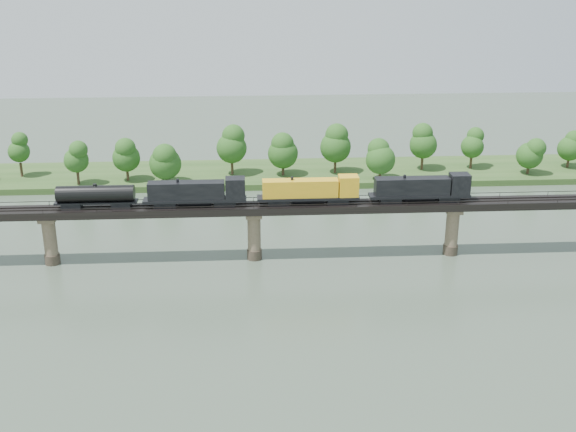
{
  "coord_description": "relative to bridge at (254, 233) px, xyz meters",
  "views": [
    {
      "loc": [
        -1.32,
        -103.27,
        58.9
      ],
      "look_at": [
        6.76,
        30.0,
        9.0
      ],
      "focal_mm": 45.0,
      "sensor_mm": 36.0,
      "label": 1
    }
  ],
  "objects": [
    {
      "name": "bridge_superstructure",
      "position": [
        0.0,
        0.0,
        6.33
      ],
      "size": [
        220.0,
        4.9,
        0.75
      ],
      "color": "black",
      "rests_on": "bridge"
    },
    {
      "name": "ground",
      "position": [
        0.0,
        -30.0,
        -5.46
      ],
      "size": [
        400.0,
        400.0,
        0.0
      ],
      "primitive_type": "plane",
      "color": "#374637",
      "rests_on": "ground"
    },
    {
      "name": "far_bank",
      "position": [
        0.0,
        55.0,
        -4.66
      ],
      "size": [
        300.0,
        24.0,
        1.6
      ],
      "primitive_type": "cube",
      "color": "#2B491D",
      "rests_on": "ground"
    },
    {
      "name": "bridge",
      "position": [
        0.0,
        0.0,
        0.0
      ],
      "size": [
        236.0,
        30.0,
        11.5
      ],
      "color": "#473A2D",
      "rests_on": "ground"
    },
    {
      "name": "freight_train",
      "position": [
        3.53,
        -0.0,
        8.7
      ],
      "size": [
        81.03,
        3.16,
        5.58
      ],
      "color": "black",
      "rests_on": "bridge"
    },
    {
      "name": "far_treeline",
      "position": [
        -8.21,
        50.52,
        3.37
      ],
      "size": [
        289.06,
        17.54,
        13.6
      ],
      "color": "#382619",
      "rests_on": "far_bank"
    }
  ]
}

